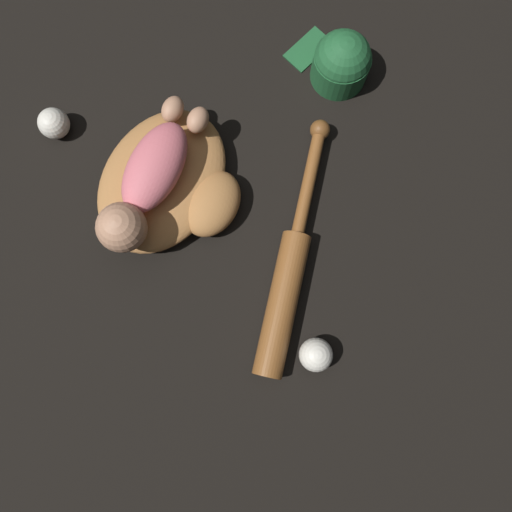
# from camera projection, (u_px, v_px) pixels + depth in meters

# --- Properties ---
(ground_plane) EXTENTS (6.00, 6.00, 0.00)m
(ground_plane) POSITION_uv_depth(u_px,v_px,m) (162.00, 167.00, 1.13)
(ground_plane) COLOR black
(baseball_glove) EXTENTS (0.39, 0.35, 0.08)m
(baseball_glove) POSITION_uv_depth(u_px,v_px,m) (170.00, 184.00, 1.08)
(baseball_glove) COLOR #A8703D
(baseball_glove) RESTS_ON ground
(baby_figure) EXTENTS (0.36, 0.18, 0.10)m
(baby_figure) POSITION_uv_depth(u_px,v_px,m) (146.00, 183.00, 1.00)
(baby_figure) COLOR #D16670
(baby_figure) RESTS_ON baseball_glove
(baseball_bat) EXTENTS (0.53, 0.30, 0.06)m
(baseball_bat) POSITION_uv_depth(u_px,v_px,m) (288.00, 276.00, 1.05)
(baseball_bat) COLOR brown
(baseball_bat) RESTS_ON ground
(baseball) EXTENTS (0.07, 0.07, 0.07)m
(baseball) POSITION_uv_depth(u_px,v_px,m) (316.00, 355.00, 1.02)
(baseball) COLOR silver
(baseball) RESTS_ON ground
(baseball_spare) EXTENTS (0.07, 0.07, 0.07)m
(baseball_spare) POSITION_uv_depth(u_px,v_px,m) (54.00, 123.00, 1.11)
(baseball_spare) COLOR silver
(baseball_spare) RESTS_ON ground
(baseball_cap) EXTENTS (0.13, 0.20, 0.13)m
(baseball_cap) POSITION_uv_depth(u_px,v_px,m) (341.00, 62.00, 1.12)
(baseball_cap) COLOR #1E562D
(baseball_cap) RESTS_ON ground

